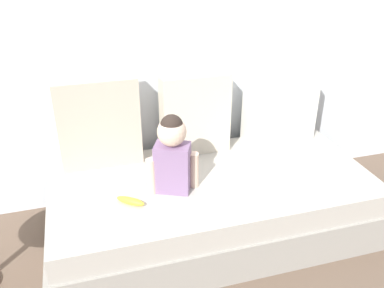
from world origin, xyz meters
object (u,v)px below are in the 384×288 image
throw_pillow_left (99,122)px  throw_pillow_center (195,113)px  toddler (172,153)px  banana (130,201)px  couch (212,205)px  throw_pillow_right (280,107)px

throw_pillow_left → throw_pillow_center: 0.61m
toddler → banana: 0.35m
couch → throw_pillow_center: throw_pillow_center is taller
banana → toddler: bearing=16.4°
throw_pillow_center → throw_pillow_left: bearing=180.0°
throw_pillow_left → toddler: size_ratio=1.21×
couch → throw_pillow_center: (0.00, 0.38, 0.47)m
throw_pillow_right → throw_pillow_left: bearing=180.0°
throw_pillow_center → banana: (-0.52, -0.50, -0.25)m
throw_pillow_left → throw_pillow_right: throw_pillow_left is taller
throw_pillow_right → toddler: size_ratio=1.07×
toddler → throw_pillow_right: bearing=26.1°
throw_pillow_left → banana: (0.10, -0.50, -0.26)m
throw_pillow_right → banana: size_ratio=2.94×
toddler → throw_pillow_left: bearing=129.9°
throw_pillow_left → toddler: (0.36, -0.43, -0.04)m
toddler → banana: bearing=-163.6°
throw_pillow_left → toddler: throw_pillow_left is taller
throw_pillow_center → throw_pillow_right: size_ratio=1.07×
throw_pillow_center → throw_pillow_right: bearing=0.0°
throw_pillow_left → throw_pillow_right: size_ratio=1.13×
couch → banana: bearing=-166.1°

